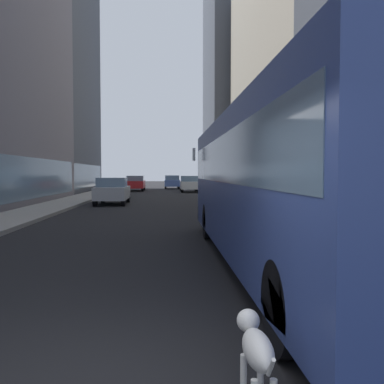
{
  "coord_description": "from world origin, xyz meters",
  "views": [
    {
      "loc": [
        0.44,
        -3.34,
        1.89
      ],
      "look_at": [
        1.12,
        7.51,
        1.4
      ],
      "focal_mm": 38.99,
      "sensor_mm": 36.0,
      "label": 1
    }
  ],
  "objects": [
    {
      "name": "ground_plane",
      "position": [
        0.0,
        35.0,
        0.0
      ],
      "size": [
        120.0,
        120.0,
        0.0
      ],
      "primitive_type": "plane",
      "color": "black"
    },
    {
      "name": "sidewalk_left",
      "position": [
        -5.7,
        35.0,
        0.07
      ],
      "size": [
        2.4,
        110.0,
        0.15
      ],
      "primitive_type": "cube",
      "color": "gray",
      "rests_on": "ground"
    },
    {
      "name": "transit_bus",
      "position": [
        2.8,
        4.99,
        1.78
      ],
      "size": [
        2.78,
        11.53,
        3.05
      ],
      "color": "#33478C",
      "rests_on": "ground"
    },
    {
      "name": "car_red_coupe",
      "position": [
        -2.8,
        41.62,
        0.82
      ],
      "size": [
        1.87,
        4.58,
        1.62
      ],
      "color": "red",
      "rests_on": "ground"
    },
    {
      "name": "building_right_mid",
      "position": [
        11.9,
        32.2,
        10.91
      ],
      "size": [
        8.11,
        23.88,
        21.84
      ],
      "color": "#B2A893",
      "rests_on": "ground"
    },
    {
      "name": "car_silver_sedan",
      "position": [
        -2.8,
        22.14,
        0.82
      ],
      "size": [
        1.82,
        3.97,
        1.62
      ],
      "color": "#B7BABF",
      "rests_on": "ground"
    },
    {
      "name": "sidewalk_right",
      "position": [
        5.7,
        35.0,
        0.07
      ],
      "size": [
        2.4,
        110.0,
        0.15
      ],
      "primitive_type": "cube",
      "color": "#9E9991",
      "rests_on": "ground"
    },
    {
      "name": "building_right_far",
      "position": [
        11.9,
        53.13,
        15.49
      ],
      "size": [
        11.52,
        15.36,
        30.98
      ],
      "color": "#4C515B",
      "rests_on": "ground"
    },
    {
      "name": "dalmatian_dog",
      "position": [
        1.14,
        -0.16,
        0.51
      ],
      "size": [
        0.22,
        0.96,
        0.72
      ],
      "color": "white",
      "rests_on": "ground"
    },
    {
      "name": "car_white_van",
      "position": [
        2.8,
        38.53,
        0.82
      ],
      "size": [
        1.76,
        4.13,
        1.62
      ],
      "color": "silver",
      "rests_on": "ground"
    },
    {
      "name": "car_blue_hatchback",
      "position": [
        1.2,
        47.29,
        0.82
      ],
      "size": [
        1.8,
        4.09,
        1.62
      ],
      "color": "#4C6BB7",
      "rests_on": "ground"
    },
    {
      "name": "building_left_far",
      "position": [
        -11.9,
        42.1,
        13.95
      ],
      "size": [
        8.13,
        17.64,
        27.91
      ],
      "color": "#4C515B",
      "rests_on": "ground"
    }
  ]
}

